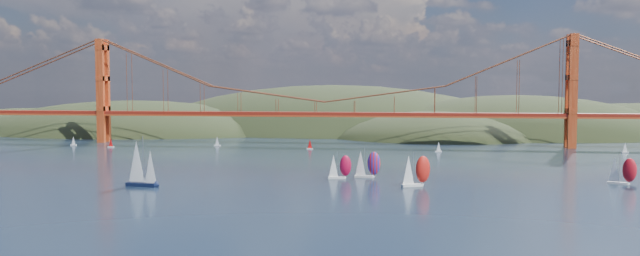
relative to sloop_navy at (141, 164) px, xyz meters
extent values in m
plane|color=black|center=(37.10, -39.21, -6.61)|extent=(1200.00, 1200.00, 0.00)
ellipsoid|color=black|center=(-102.90, 220.79, -17.81)|extent=(240.00, 140.00, 64.00)
ellipsoid|color=black|center=(27.10, 260.79, -23.41)|extent=(300.00, 180.00, 96.00)
ellipsoid|color=black|center=(147.10, 230.79, -19.91)|extent=(220.00, 140.00, 76.00)
ellipsoid|color=black|center=(97.10, 200.79, -15.01)|extent=(140.00, 110.00, 48.00)
ellipsoid|color=black|center=(-192.90, 250.79, -14.31)|extent=(200.00, 140.00, 44.00)
cube|color=maroon|center=(37.10, 140.79, 9.39)|extent=(440.00, 7.00, 1.60)
cube|color=#961F07|center=(37.10, 140.79, 8.19)|extent=(440.00, 7.00, 0.80)
cube|color=#961F07|center=(-82.90, 140.79, 20.89)|extent=(4.00, 8.50, 55.00)
cube|color=#961F07|center=(157.10, 140.79, 20.89)|extent=(4.00, 8.50, 55.00)
cube|color=black|center=(0.37, -0.05, -6.04)|extent=(9.85, 3.99, 1.15)
cylinder|color=#99999E|center=(0.84, -0.12, 1.45)|extent=(0.14, 0.14, 13.83)
cone|color=white|center=(-1.34, 0.19, 0.76)|extent=(6.06, 6.06, 12.17)
cone|color=white|center=(3.21, -0.45, -0.62)|extent=(4.33, 4.33, 9.68)
cube|color=silver|center=(55.83, 22.98, -6.29)|extent=(5.48, 2.45, 0.64)
cylinder|color=#99999E|center=(56.09, 23.03, -2.00)|extent=(0.08, 0.08, 7.95)
cone|color=white|center=(54.89, 22.80, -2.40)|extent=(3.47, 3.47, 6.99)
ellipsoid|color=#AB0A30|center=(58.69, 23.52, -2.40)|extent=(4.08, 2.98, 6.68)
cube|color=white|center=(79.69, 10.43, -6.23)|extent=(6.50, 4.09, 0.76)
cylinder|color=#99999E|center=(79.99, 10.55, -1.12)|extent=(0.09, 0.09, 9.47)
cone|color=white|center=(78.65, 9.99, -1.59)|extent=(4.63, 4.63, 8.33)
ellipsoid|color=red|center=(82.89, 11.79, -1.59)|extent=(5.15, 4.28, 7.95)
cube|color=white|center=(141.54, 23.29, -6.27)|extent=(5.84, 3.85, 0.68)
cylinder|color=#99999E|center=(141.80, 23.17, -1.65)|extent=(0.09, 0.09, 8.55)
cone|color=white|center=(140.61, 23.72, -2.08)|extent=(4.24, 4.24, 7.52)
ellipsoid|color=red|center=(144.38, 21.97, -2.08)|extent=(4.67, 3.96, 7.18)
cube|color=silver|center=(64.36, 26.81, -6.25)|extent=(6.06, 2.06, 0.72)
cylinder|color=#99999E|center=(64.65, 26.79, -1.42)|extent=(0.09, 0.09, 8.94)
cone|color=white|center=(63.29, 26.88, -1.87)|extent=(3.55, 3.55, 7.87)
ellipsoid|color=red|center=(67.63, 26.59, -1.87)|extent=(4.34, 2.89, 7.51)
cube|color=silver|center=(-88.65, 119.64, -6.36)|extent=(3.00, 1.00, 0.50)
cone|color=white|center=(-88.65, 119.64, -4.01)|extent=(2.00, 2.00, 4.20)
cube|color=silver|center=(-65.46, 113.22, -6.36)|extent=(3.00, 1.00, 0.50)
cone|color=red|center=(-65.46, 113.22, -4.01)|extent=(2.00, 2.00, 4.20)
cube|color=silver|center=(-15.91, 127.33, -6.36)|extent=(3.00, 1.00, 0.50)
cone|color=white|center=(-15.91, 127.33, -4.01)|extent=(2.00, 2.00, 4.20)
cube|color=silver|center=(175.42, 119.57, -6.36)|extent=(3.00, 1.00, 0.50)
cone|color=white|center=(175.42, 119.57, -4.01)|extent=(2.00, 2.00, 4.20)
cube|color=silver|center=(92.75, 111.90, -6.36)|extent=(3.00, 1.00, 0.50)
cone|color=white|center=(92.75, 111.90, -4.01)|extent=(2.00, 2.00, 4.20)
cube|color=silver|center=(32.83, 116.90, -6.36)|extent=(3.00, 1.00, 0.50)
cone|color=red|center=(32.83, 116.90, -4.01)|extent=(2.00, 2.00, 4.20)
camera|label=1|loc=(77.45, -174.36, 22.59)|focal=35.00mm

